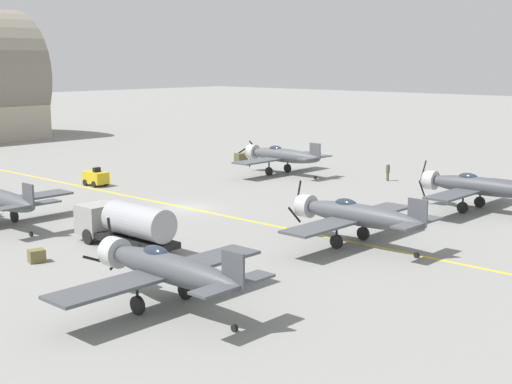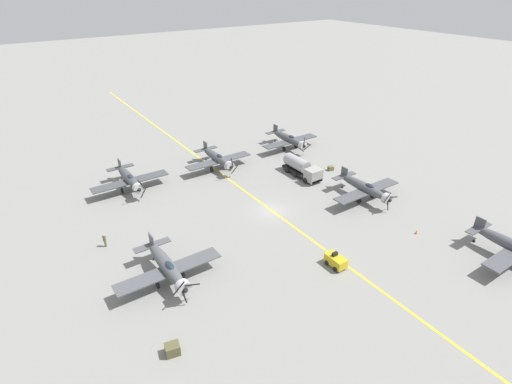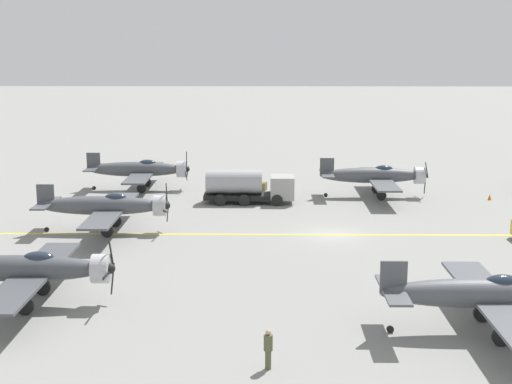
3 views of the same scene
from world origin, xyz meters
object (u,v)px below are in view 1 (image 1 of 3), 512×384
Objects in this scene: airplane_near_left at (166,268)px; fuel_tanker at (126,224)px; airplane_mid_right at (281,155)px; supply_crate_by_tanker at (241,158)px; airplane_near_center at (355,215)px; ground_crew_walking at (388,171)px; supply_crate_mid_lane at (37,256)px; airplane_near_right at (476,186)px; tow_tractor at (95,178)px.

fuel_tanker is (5.72, 10.72, -0.50)m from airplane_near_left.
supply_crate_by_tanker is (3.67, 9.33, -1.47)m from airplane_mid_right.
airplane_near_center is at bearing 2.24° from airplane_near_left.
supply_crate_by_tanker is (33.04, 21.41, -0.97)m from fuel_tanker.
ground_crew_walking is 1.96× the size of supply_crate_mid_lane.
fuel_tanker is at bearing -152.37° from airplane_mid_right.
tow_tractor is at bearing 124.01° from airplane_near_right.
airplane_near_center reaches higher than ground_crew_walking.
airplane_near_center reaches higher than airplane_near_right.
airplane_near_right is 15.42m from airplane_near_center.
supply_crate_by_tanker is (38.76, 32.14, -1.47)m from airplane_near_left.
tow_tractor is 28.63m from ground_crew_walking.
tow_tractor is at bearing -177.93° from supply_crate_by_tanker.
supply_crate_by_tanker is at bearing 91.08° from ground_crew_walking.
airplane_near_left reaches higher than supply_crate_mid_lane.
airplane_near_center is (-19.02, -22.59, 0.00)m from airplane_mid_right.
airplane_near_left is at bearing -89.97° from supply_crate_mid_lane.
airplane_near_left reaches higher than airplane_near_right.
airplane_near_center is at bearing -152.42° from ground_crew_walking.
airplane_near_right is 6.66× the size of ground_crew_walking.
fuel_tanker is 23.95m from tow_tractor.
supply_crate_by_tanker is (22.69, 31.92, -1.47)m from airplane_near_center.
airplane_near_right is 1.00× the size of airplane_mid_right.
airplane_near_center is (16.06, 0.22, 0.00)m from airplane_near_left.
airplane_mid_right is at bearing 17.36° from supply_crate_mid_lane.
airplane_mid_right is 11.33m from ground_crew_walking.
supply_crate_mid_lane is (-31.46, 12.55, -1.63)m from airplane_near_right.
airplane_mid_right is 4.62× the size of tow_tractor.
airplane_near_left is 1.50× the size of fuel_tanker.
ground_crew_walking is (33.41, 1.55, -0.53)m from fuel_tanker.
ground_crew_walking is at bearing 35.40° from airplane_near_center.
ground_crew_walking is at bearing 70.38° from airplane_near_right.
airplane_near_left is at bearing -171.40° from airplane_near_center.
ground_crew_walking is (39.13, 12.27, -1.03)m from airplane_near_left.
airplane_near_center is (-15.39, 0.93, 0.00)m from airplane_near_right.
airplane_near_left is 13.06× the size of supply_crate_mid_lane.
airplane_mid_right is 29.53m from airplane_near_center.
tow_tractor is at bearing 138.13° from ground_crew_walking.
airplane_near_right is 9.23× the size of supply_crate_by_tanker.
fuel_tanker is at bearing -177.35° from ground_crew_walking.
fuel_tanker reaches higher than supply_crate_mid_lane.
airplane_near_left is 41.85m from airplane_mid_right.
airplane_mid_right is 6.66× the size of ground_crew_walking.
airplane_near_left is 11.95m from supply_crate_mid_lane.
fuel_tanker is 6.15× the size of supply_crate_by_tanker.
airplane_near_right reaches higher than fuel_tanker.
supply_crate_by_tanker is 43.76m from supply_crate_mid_lane.
tow_tractor is 20.96m from supply_crate_by_tanker.
fuel_tanker is (-29.37, -12.08, -0.50)m from airplane_mid_right.
airplane_near_left is at bearing -162.59° from ground_crew_walking.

